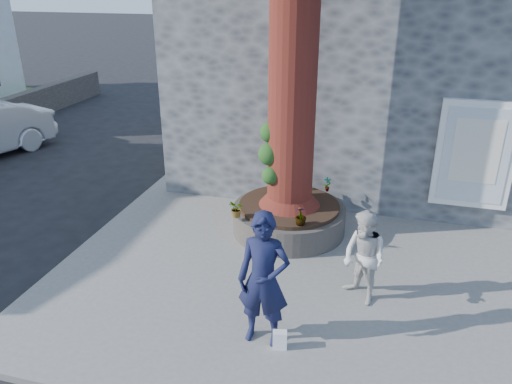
# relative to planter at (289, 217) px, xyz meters

# --- Properties ---
(ground) EXTENTS (120.00, 120.00, 0.00)m
(ground) POSITION_rel_planter_xyz_m (-0.80, -2.00, -0.41)
(ground) COLOR black
(ground) RESTS_ON ground
(pavement) EXTENTS (9.00, 8.00, 0.12)m
(pavement) POSITION_rel_planter_xyz_m (0.70, -1.00, -0.35)
(pavement) COLOR slate
(pavement) RESTS_ON ground
(yellow_line) EXTENTS (0.10, 30.00, 0.01)m
(yellow_line) POSITION_rel_planter_xyz_m (-3.85, -1.00, -0.41)
(yellow_line) COLOR yellow
(yellow_line) RESTS_ON ground
(stone_shop) EXTENTS (10.30, 8.30, 6.30)m
(stone_shop) POSITION_rel_planter_xyz_m (1.70, 5.20, 2.75)
(stone_shop) COLOR #434547
(stone_shop) RESTS_ON ground
(planter) EXTENTS (2.30, 2.30, 0.60)m
(planter) POSITION_rel_planter_xyz_m (0.00, 0.00, 0.00)
(planter) COLOR black
(planter) RESTS_ON pavement
(man) EXTENTS (0.74, 0.48, 2.02)m
(man) POSITION_rel_planter_xyz_m (0.33, -3.40, 0.72)
(man) COLOR #141737
(man) RESTS_ON pavement
(woman) EXTENTS (0.96, 0.95, 1.56)m
(woman) POSITION_rel_planter_xyz_m (1.62, -2.05, 0.49)
(woman) COLOR beige
(woman) RESTS_ON pavement
(shopping_bag) EXTENTS (0.22, 0.16, 0.28)m
(shopping_bag) POSITION_rel_planter_xyz_m (0.61, -3.53, -0.15)
(shopping_bag) COLOR white
(shopping_bag) RESTS_ON pavement
(plant_a) EXTENTS (0.20, 0.19, 0.32)m
(plant_a) POSITION_rel_planter_xyz_m (0.65, 0.85, 0.47)
(plant_a) COLOR gray
(plant_a) RESTS_ON planter
(plant_b) EXTENTS (0.31, 0.31, 0.40)m
(plant_b) POSITION_rel_planter_xyz_m (-0.13, 0.66, 0.51)
(plant_b) COLOR gray
(plant_b) RESTS_ON planter
(plant_c) EXTENTS (0.27, 0.27, 0.37)m
(plant_c) POSITION_rel_planter_xyz_m (0.39, -0.85, 0.49)
(plant_c) COLOR gray
(plant_c) RESTS_ON planter
(plant_d) EXTENTS (0.40, 0.41, 0.34)m
(plant_d) POSITION_rel_planter_xyz_m (-0.85, -0.85, 0.48)
(plant_d) COLOR gray
(plant_d) RESTS_ON planter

